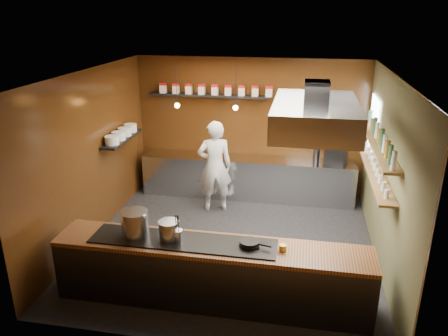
% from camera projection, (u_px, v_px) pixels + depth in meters
% --- Properties ---
extents(floor, '(5.00, 5.00, 0.00)m').
position_uv_depth(floor, '(230.00, 245.00, 7.77)').
color(floor, black).
rests_on(floor, ground).
extents(back_wall, '(5.00, 0.00, 5.00)m').
position_uv_depth(back_wall, '(250.00, 127.00, 9.56)').
color(back_wall, '#39180A').
rests_on(back_wall, ground).
extents(left_wall, '(0.00, 5.00, 5.00)m').
position_uv_depth(left_wall, '(91.00, 157.00, 7.68)').
color(left_wall, '#39180A').
rests_on(left_wall, ground).
extents(right_wall, '(0.00, 5.00, 5.00)m').
position_uv_depth(right_wall, '(388.00, 175.00, 6.82)').
color(right_wall, brown).
rests_on(right_wall, ground).
extents(ceiling, '(5.00, 5.00, 0.00)m').
position_uv_depth(ceiling, '(231.00, 74.00, 6.73)').
color(ceiling, silver).
rests_on(ceiling, back_wall).
extents(window_pane, '(0.00, 1.00, 1.00)m').
position_uv_depth(window_pane, '(373.00, 124.00, 8.26)').
color(window_pane, white).
rests_on(window_pane, right_wall).
extents(prep_counter, '(4.60, 0.65, 0.90)m').
position_uv_depth(prep_counter, '(247.00, 177.00, 9.62)').
color(prep_counter, silver).
rests_on(prep_counter, floor).
extents(pass_counter, '(4.40, 0.72, 0.94)m').
position_uv_depth(pass_counter, '(211.00, 273.00, 6.13)').
color(pass_counter, '#38383D').
rests_on(pass_counter, floor).
extents(tin_shelf, '(2.60, 0.26, 0.04)m').
position_uv_depth(tin_shelf, '(208.00, 95.00, 9.34)').
color(tin_shelf, black).
rests_on(tin_shelf, back_wall).
extents(plate_shelf, '(0.30, 1.40, 0.04)m').
position_uv_depth(plate_shelf, '(122.00, 139.00, 8.56)').
color(plate_shelf, black).
rests_on(plate_shelf, left_wall).
extents(bottle_shelf_upper, '(0.26, 2.80, 0.04)m').
position_uv_depth(bottle_shelf_upper, '(378.00, 144.00, 6.98)').
color(bottle_shelf_upper, brown).
rests_on(bottle_shelf_upper, right_wall).
extents(bottle_shelf_lower, '(0.26, 2.80, 0.04)m').
position_uv_depth(bottle_shelf_lower, '(375.00, 171.00, 7.15)').
color(bottle_shelf_lower, brown).
rests_on(bottle_shelf_lower, right_wall).
extents(extractor_hood, '(1.20, 2.00, 0.72)m').
position_uv_depth(extractor_hood, '(315.00, 115.00, 6.31)').
color(extractor_hood, '#38383D').
rests_on(extractor_hood, ceiling).
extents(pendant_left, '(0.10, 0.10, 0.95)m').
position_uv_depth(pendant_left, '(177.00, 103.00, 8.84)').
color(pendant_left, black).
rests_on(pendant_left, ceiling).
extents(pendant_right, '(0.10, 0.10, 0.95)m').
position_uv_depth(pendant_right, '(236.00, 105.00, 8.63)').
color(pendant_right, black).
rests_on(pendant_right, ceiling).
extents(storage_tins, '(2.43, 0.13, 0.22)m').
position_uv_depth(storage_tins, '(215.00, 90.00, 9.27)').
color(storage_tins, beige).
rests_on(storage_tins, tin_shelf).
extents(plate_stacks, '(0.26, 1.16, 0.16)m').
position_uv_depth(plate_stacks, '(122.00, 134.00, 8.52)').
color(plate_stacks, white).
rests_on(plate_stacks, plate_shelf).
extents(bottles, '(0.06, 2.66, 0.24)m').
position_uv_depth(bottles, '(379.00, 135.00, 6.93)').
color(bottles, silver).
rests_on(bottles, bottle_shelf_upper).
extents(wine_glasses, '(0.07, 2.37, 0.13)m').
position_uv_depth(wine_glasses, '(375.00, 166.00, 7.12)').
color(wine_glasses, silver).
rests_on(wine_glasses, bottle_shelf_lower).
extents(stockpot_large, '(0.43, 0.43, 0.37)m').
position_uv_depth(stockpot_large, '(135.00, 224.00, 6.10)').
color(stockpot_large, '#B2B4B9').
rests_on(stockpot_large, pass_counter).
extents(stockpot_small, '(0.33, 0.33, 0.27)m').
position_uv_depth(stockpot_small, '(169.00, 230.00, 6.02)').
color(stockpot_small, '#B0B2B7').
rests_on(stockpot_small, pass_counter).
extents(utensil_crock, '(0.18, 0.18, 0.17)m').
position_uv_depth(utensil_crock, '(178.00, 236.00, 5.98)').
color(utensil_crock, silver).
rests_on(utensil_crock, pass_counter).
extents(frying_pan, '(0.45, 0.28, 0.07)m').
position_uv_depth(frying_pan, '(250.00, 243.00, 5.89)').
color(frying_pan, black).
rests_on(frying_pan, pass_counter).
extents(butter_jar, '(0.13, 0.13, 0.09)m').
position_uv_depth(butter_jar, '(283.00, 248.00, 5.80)').
color(butter_jar, gold).
rests_on(butter_jar, pass_counter).
extents(espresso_machine, '(0.49, 0.48, 0.40)m').
position_uv_depth(espresso_machine, '(336.00, 154.00, 9.12)').
color(espresso_machine, black).
rests_on(espresso_machine, prep_counter).
extents(chef, '(0.79, 0.62, 1.89)m').
position_uv_depth(chef, '(215.00, 166.00, 8.84)').
color(chef, white).
rests_on(chef, floor).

